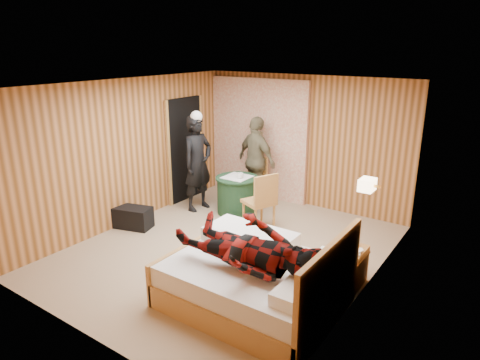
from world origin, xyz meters
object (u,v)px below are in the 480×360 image
Objects in this scene: chair_far at (255,177)px; man_at_table at (257,161)px; chair_near at (262,198)px; woman_standing at (198,163)px; bed at (257,280)px; duffel_bag at (133,217)px; man_on_bed at (248,238)px; wall_lamp at (367,185)px; round_table at (237,195)px; nightstand at (348,266)px.

man_at_table is (0.01, 0.03, 0.32)m from chair_far.
woman_standing is at bearing -73.14° from chair_near.
bed is at bearing -121.44° from woman_standing.
duffel_bag is 0.36× the size of man_on_bed.
bed is at bearing -119.95° from wall_lamp.
bed is 1.16× the size of man_at_table.
wall_lamp is 0.26× the size of chair_near.
man_on_bed is (2.63, -2.26, 0.07)m from woman_standing.
wall_lamp is at bearing -94.26° from woman_standing.
woman_standing is 1.02× the size of man_on_bed.
man_on_bed reaches higher than chair_near.
man_at_table reaches higher than duffel_bag.
man_at_table is at bearing 90.00° from round_table.
round_table is 1.23× the size of duffel_bag.
wall_lamp is 0.49× the size of nightstand.
bed reaches higher than nightstand.
bed is 3.55m from man_at_table.
round_table is 0.46× the size of man_at_table.
man_at_table reaches higher than nightstand.
chair_far is (-2.69, 1.54, -0.76)m from wall_lamp.
round_table is (-2.69, 0.90, -0.95)m from wall_lamp.
bed reaches higher than duffel_bag.
duffel_bag is (-3.73, -0.33, -0.08)m from nightstand.
chair_near reaches higher than duffel_bag.
man_on_bed is (0.03, -0.23, 0.66)m from bed.
chair_near is 0.59× the size of man_at_table.
woman_standing reaches higher than round_table.
round_table is at bearing 127.26° from man_on_bed.
duffel_bag is 0.37× the size of man_at_table.
wall_lamp is at bearing 60.05° from bed.
round_table reaches higher than nightstand.
chair_far is (-1.90, 2.92, 0.23)m from bed.
round_table is at bearing 129.54° from bed.
wall_lamp is 0.15× the size of man_on_bed.
nightstand is 0.31× the size of man_at_table.
chair_near is (0.81, -0.44, 0.24)m from round_table.
man_on_bed is at bearing -83.62° from bed.
round_table is 0.94m from woman_standing.
duffel_bag is at bearing 162.75° from man_on_bed.
round_table is 1.93m from duffel_bag.
duffel_bag is (-2.97, 0.70, -0.13)m from bed.
nightstand is at bearing -100.02° from woman_standing.
round_table is 0.78× the size of chair_near.
duffel_bag is 3.24m from man_on_bed.
man_on_bed is at bearing -120.00° from nightstand.
nightstand is 2.92m from round_table.
chair_near is (0.82, -1.08, 0.05)m from chair_far.
woman_standing reaches higher than bed.
bed is 1.28m from nightstand.
wall_lamp reaches higher than round_table.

